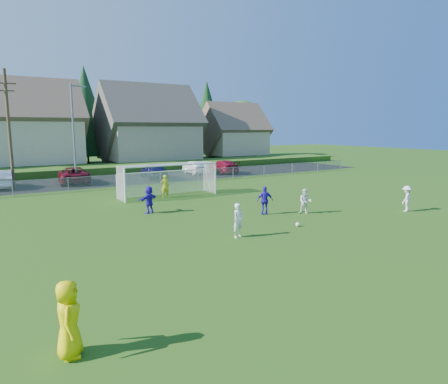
% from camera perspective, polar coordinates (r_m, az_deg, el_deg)
% --- Properties ---
extents(ground, '(160.00, 160.00, 0.00)m').
position_cam_1_polar(ground, '(17.79, 14.10, -7.95)').
color(ground, '#193D0C').
rests_on(ground, ground).
extents(asphalt_lot, '(60.00, 60.00, 0.00)m').
position_cam_1_polar(asphalt_lot, '(41.36, -14.66, 1.74)').
color(asphalt_lot, black).
rests_on(asphalt_lot, ground).
extents(grass_embankment, '(70.00, 6.00, 0.80)m').
position_cam_1_polar(grass_embankment, '(48.47, -17.42, 3.14)').
color(grass_embankment, '#1E420F').
rests_on(grass_embankment, ground).
extents(soccer_ball, '(0.22, 0.22, 0.22)m').
position_cam_1_polar(soccer_ball, '(21.46, 10.47, -4.57)').
color(soccer_ball, white).
rests_on(soccer_ball, ground).
extents(referee, '(0.79, 1.00, 1.81)m').
position_cam_1_polar(referee, '(10.04, -21.34, -16.56)').
color(referee, yellow).
rests_on(referee, ground).
extents(player_white_a, '(0.68, 0.53, 1.64)m').
position_cam_1_polar(player_white_a, '(18.92, 2.04, -4.08)').
color(player_white_a, white).
rests_on(player_white_a, ground).
extents(player_white_b, '(0.94, 0.93, 1.53)m').
position_cam_1_polar(player_white_b, '(24.52, 11.51, -1.32)').
color(player_white_b, white).
rests_on(player_white_b, ground).
extents(player_white_c, '(1.15, 0.83, 1.59)m').
position_cam_1_polar(player_white_c, '(27.27, 24.62, -0.86)').
color(player_white_c, white).
rests_on(player_white_c, ground).
extents(player_blue_a, '(1.08, 0.74, 1.70)m').
position_cam_1_polar(player_blue_a, '(23.97, 5.86, -1.21)').
color(player_blue_a, '#2912AD').
rests_on(player_blue_a, ground).
extents(player_blue_b, '(1.59, 1.13, 1.66)m').
position_cam_1_polar(player_blue_b, '(24.66, -10.66, -1.08)').
color(player_blue_b, '#2912AD').
rests_on(player_blue_b, ground).
extents(goalkeeper, '(0.69, 0.52, 1.71)m').
position_cam_1_polar(goalkeeper, '(29.96, -8.42, 0.84)').
color(goalkeeper, yellow).
rests_on(goalkeeper, ground).
extents(car_b, '(1.90, 4.81, 1.56)m').
position_cam_1_polar(car_b, '(39.20, -29.25, 1.60)').
color(car_b, silver).
rests_on(car_b, ground).
extents(car_c, '(3.25, 5.83, 1.54)m').
position_cam_1_polar(car_c, '(39.87, -20.70, 2.28)').
color(car_c, '#5C0A18').
rests_on(car_c, ground).
extents(car_e, '(2.35, 4.83, 1.59)m').
position_cam_1_polar(car_e, '(41.49, -10.01, 3.02)').
color(car_e, '#15174A').
rests_on(car_e, ground).
extents(car_f, '(2.05, 4.55, 1.45)m').
position_cam_1_polar(car_f, '(44.83, -4.14, 3.50)').
color(car_f, white).
rests_on(car_f, ground).
extents(car_g, '(2.66, 5.29, 1.47)m').
position_cam_1_polar(car_g, '(45.71, -0.12, 3.65)').
color(car_g, maroon).
rests_on(car_g, ground).
extents(soccer_goal, '(7.42, 1.90, 2.50)m').
position_cam_1_polar(soccer_goal, '(30.53, -8.14, 2.46)').
color(soccer_goal, white).
rests_on(soccer_goal, ground).
extents(chainlink_fence, '(52.06, 0.06, 1.20)m').
position_cam_1_polar(chainlink_fence, '(36.12, -12.01, 1.79)').
color(chainlink_fence, gray).
rests_on(chainlink_fence, ground).
extents(streetlight, '(1.38, 0.18, 9.00)m').
position_cam_1_polar(streetlight, '(38.45, -20.63, 8.14)').
color(streetlight, slate).
rests_on(streetlight, ground).
extents(utility_pole, '(1.60, 0.26, 10.00)m').
position_cam_1_polar(utility_pole, '(38.71, -28.37, 8.09)').
color(utility_pole, '#473321').
rests_on(utility_pole, ground).
extents(houses_row, '(53.90, 11.45, 13.27)m').
position_cam_1_polar(houses_row, '(56.00, -17.82, 10.99)').
color(houses_row, tan).
rests_on(houses_row, ground).
extents(tree_row, '(65.98, 12.36, 13.80)m').
position_cam_1_polar(tree_row, '(61.85, -20.16, 10.27)').
color(tree_row, '#382616').
rests_on(tree_row, ground).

